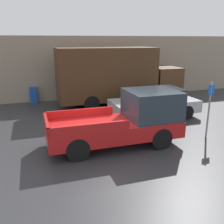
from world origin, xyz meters
TOP-DOWN VIEW (x-y plane):
  - ground_plane at (0.00, 0.00)m, footprint 60.00×60.00m
  - building_wall at (0.00, 8.34)m, footprint 28.00×0.15m
  - pickup_truck at (1.05, 0.01)m, footprint 5.07×2.04m
  - car at (3.72, 2.83)m, footprint 4.54×2.00m
  - delivery_truck at (2.56, 6.02)m, footprint 7.71×2.50m
  - parking_sign at (4.47, -0.45)m, footprint 0.30×0.07m
  - newspaper_box at (-2.30, 8.01)m, footprint 0.45×0.40m

SIDE VIEW (x-z plane):
  - ground_plane at x=0.00m, z-range 0.00..0.00m
  - newspaper_box at x=-2.30m, z-range 0.00..1.02m
  - car at x=3.72m, z-range 0.03..1.56m
  - pickup_truck at x=1.05m, z-range -0.06..2.00m
  - parking_sign at x=4.47m, z-range 0.15..2.49m
  - delivery_truck at x=2.56m, z-range 0.10..3.62m
  - building_wall at x=0.00m, z-range 0.00..4.21m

